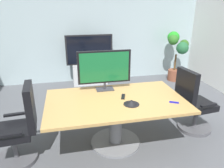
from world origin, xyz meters
TOP-DOWN VIEW (x-y plane):
  - ground_plane at (0.00, 0.00)m, footprint 7.48×7.48m
  - wall_back_glass_partition at (0.00, 3.24)m, footprint 6.02×0.10m
  - conference_table at (-0.05, 0.18)m, footprint 1.99×1.19m
  - office_chair_left at (-1.39, 0.09)m, footprint 0.61×0.59m
  - office_chair_right at (1.28, 0.27)m, footprint 0.62×0.60m
  - tv_monitor at (-0.14, 0.60)m, footprint 0.84×0.18m
  - wall_display_unit at (-0.12, 2.88)m, footprint 1.20×0.36m
  - potted_plant at (2.23, 2.65)m, footprint 0.62×0.70m
  - conference_phone at (0.12, -0.02)m, footprint 0.22×0.22m
  - remote_control at (0.08, 0.24)m, footprint 0.10×0.18m
  - whiteboard_marker at (0.72, -0.10)m, footprint 0.12×0.08m

SIDE VIEW (x-z plane):
  - ground_plane at x=0.00m, z-range 0.00..0.00m
  - wall_display_unit at x=-0.12m, z-range -0.21..1.10m
  - office_chair_left at x=-1.39m, z-range -0.09..1.00m
  - office_chair_right at x=1.28m, z-range -0.09..1.00m
  - conference_table at x=-0.05m, z-range 0.19..0.93m
  - remote_control at x=0.08m, z-range 0.74..0.76m
  - whiteboard_marker at x=0.72m, z-range 0.74..0.76m
  - conference_phone at x=0.12m, z-range 0.74..0.81m
  - potted_plant at x=2.23m, z-range 0.16..1.50m
  - tv_monitor at x=-0.14m, z-range 0.78..1.42m
  - wall_back_glass_partition at x=0.00m, z-range 0.00..2.84m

